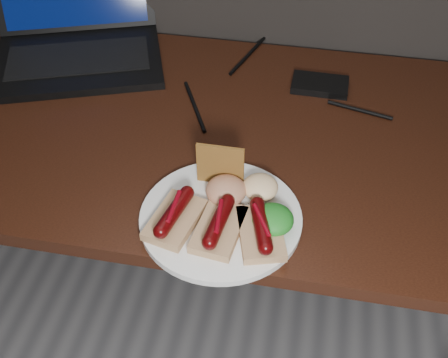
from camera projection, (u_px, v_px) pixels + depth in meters
The scene contains 12 objects.
desk at pixel (181, 155), 1.23m from camera, with size 1.40×0.70×0.75m.
laptop at pixel (76, 32), 1.33m from camera, with size 0.48×0.46×0.25m.
hard_drive at pixel (320, 85), 1.25m from camera, with size 0.12×0.08×0.02m, color black.
desk_cables at pixel (196, 83), 1.26m from camera, with size 0.87×0.43×0.01m.
plate at pixel (221, 218), 0.97m from camera, with size 0.28×0.28×0.01m, color white.
bread_sausage_left at pixel (175, 216), 0.94m from camera, with size 0.09×0.13×0.04m.
bread_sausage_center at pixel (219, 226), 0.92m from camera, with size 0.08×0.12×0.04m.
bread_sausage_right at pixel (261, 230), 0.92m from camera, with size 0.10×0.13×0.04m.
crispbread at pixel (220, 165), 0.99m from camera, with size 0.09×0.01×0.09m, color #AA782E.
salad_greens at pixel (273, 219), 0.93m from camera, with size 0.07×0.07×0.04m, color #13601A.
salsa_mound at pixel (226, 190), 0.98m from camera, with size 0.07×0.07×0.04m, color maroon.
coleslaw_mound at pixel (260, 187), 0.99m from camera, with size 0.06×0.06×0.04m, color beige.
Camera 1 is at (0.27, 0.49, 1.47)m, focal length 45.00 mm.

